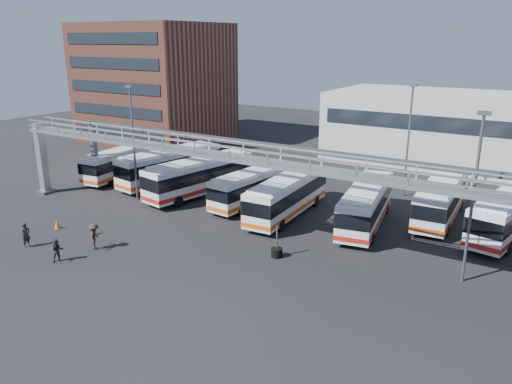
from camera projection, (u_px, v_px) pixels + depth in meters
The scene contains 20 objects.
ground at pixel (232, 277), 30.51m from camera, with size 140.00×140.00×0.00m, color black.
gantry at pixel (281, 170), 33.63m from camera, with size 51.40×5.15×7.10m.
apartment_building at pixel (155, 83), 69.74m from camera, with size 18.00×15.00×16.00m, color brown.
light_pole_left at pixel (133, 137), 43.45m from camera, with size 0.70×0.35×10.21m.
light_pole_mid at pixel (474, 190), 28.35m from camera, with size 0.70×0.35×10.21m.
light_pole_back at pixel (409, 135), 44.55m from camera, with size 0.70×0.35×10.21m.
bus_0 at pixel (123, 162), 51.88m from camera, with size 3.38×10.38×3.10m.
bus_1 at pixel (170, 165), 49.63m from camera, with size 4.34×11.72×3.48m.
bus_2 at pixel (200, 175), 45.87m from camera, with size 4.63×11.69×3.46m.
bus_3 at pixel (255, 185), 43.63m from camera, with size 3.21×10.25×3.06m.
bus_4 at pixel (287, 195), 40.57m from camera, with size 3.11×10.90×3.27m.
bus_5 at pixel (366, 204), 38.40m from camera, with size 4.29×11.01×3.26m.
bus_6 at pixel (441, 198), 39.78m from camera, with size 3.04×10.92×3.28m.
bus_7 at pixel (509, 212), 36.29m from camera, with size 4.52×11.37×3.37m.
pedestrian_a at pixel (26, 235), 34.68m from camera, with size 0.65×0.43×1.80m, color #202229.
pedestrian_b at pixel (57, 251), 32.39m from camera, with size 0.76×0.59×1.56m, color #24212D.
pedestrian_c at pixel (95, 237), 34.29m from camera, with size 1.21×0.69×1.87m, color #322421.
cone_left at pixel (94, 230), 37.06m from camera, with size 0.42×0.42×0.66m, color orange.
cone_right at pixel (57, 224), 38.25m from camera, with size 0.43×0.43×0.68m, color orange.
tire_stack at pixel (277, 252), 33.25m from camera, with size 0.78×0.78×2.22m.
Camera 1 is at (16.00, -22.56, 13.98)m, focal length 35.00 mm.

